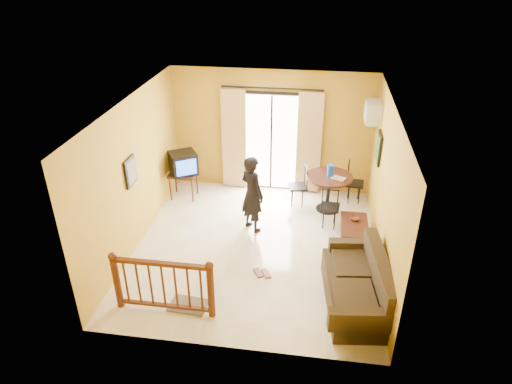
# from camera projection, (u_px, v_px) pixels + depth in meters

# --- Properties ---
(ground) EXTENTS (5.00, 5.00, 0.00)m
(ground) POSITION_uv_depth(u_px,v_px,m) (255.00, 247.00, 8.73)
(ground) COLOR beige
(ground) RESTS_ON ground
(room_shell) EXTENTS (5.00, 5.00, 5.00)m
(room_shell) POSITION_uv_depth(u_px,v_px,m) (255.00, 167.00, 7.92)
(room_shell) COLOR white
(room_shell) RESTS_ON ground
(balcony_door) EXTENTS (2.25, 0.14, 2.46)m
(balcony_door) POSITION_uv_depth(u_px,v_px,m) (271.00, 142.00, 10.28)
(balcony_door) COLOR black
(balcony_door) RESTS_ON ground
(tv_table) EXTENTS (0.61, 0.50, 0.61)m
(tv_table) POSITION_uv_depth(u_px,v_px,m) (183.00, 176.00, 10.23)
(tv_table) COLOR black
(tv_table) RESTS_ON ground
(television) EXTENTS (0.73, 0.72, 0.50)m
(television) POSITION_uv_depth(u_px,v_px,m) (183.00, 163.00, 10.06)
(television) COLOR black
(television) RESTS_ON tv_table
(picture_left) EXTENTS (0.05, 0.42, 0.52)m
(picture_left) POSITION_uv_depth(u_px,v_px,m) (131.00, 172.00, 8.10)
(picture_left) COLOR black
(picture_left) RESTS_ON room_shell
(dining_table) EXTENTS (0.98, 0.98, 0.81)m
(dining_table) POSITION_uv_depth(u_px,v_px,m) (329.00, 183.00, 9.67)
(dining_table) COLOR black
(dining_table) RESTS_ON ground
(water_jug) EXTENTS (0.14, 0.14, 0.27)m
(water_jug) POSITION_uv_depth(u_px,v_px,m) (331.00, 171.00, 9.51)
(water_jug) COLOR blue
(water_jug) RESTS_ON dining_table
(serving_tray) EXTENTS (0.33, 0.28, 0.02)m
(serving_tray) POSITION_uv_depth(u_px,v_px,m) (338.00, 178.00, 9.48)
(serving_tray) COLOR beige
(serving_tray) RESTS_ON dining_table
(dining_chairs) EXTENTS (1.70, 1.55, 0.95)m
(dining_chairs) POSITION_uv_depth(u_px,v_px,m) (326.00, 210.00, 9.95)
(dining_chairs) COLOR black
(dining_chairs) RESTS_ON ground
(air_conditioner) EXTENTS (0.31, 0.60, 0.40)m
(air_conditioner) POSITION_uv_depth(u_px,v_px,m) (373.00, 112.00, 9.13)
(air_conditioner) COLOR silver
(air_conditioner) RESTS_ON room_shell
(botanical_print) EXTENTS (0.05, 0.50, 0.60)m
(botanical_print) POSITION_uv_depth(u_px,v_px,m) (379.00, 148.00, 8.79)
(botanical_print) COLOR black
(botanical_print) RESTS_ON room_shell
(coffee_table) EXTENTS (0.51, 0.92, 0.41)m
(coffee_table) POSITION_uv_depth(u_px,v_px,m) (354.00, 230.00, 8.76)
(coffee_table) COLOR black
(coffee_table) RESTS_ON ground
(bowl) EXTENTS (0.22, 0.22, 0.06)m
(bowl) POSITION_uv_depth(u_px,v_px,m) (355.00, 219.00, 8.82)
(bowl) COLOR brown
(bowl) RESTS_ON coffee_table
(sofa) EXTENTS (1.09, 2.01, 0.91)m
(sofa) POSITION_uv_depth(u_px,v_px,m) (360.00, 287.00, 7.20)
(sofa) COLOR #302312
(sofa) RESTS_ON ground
(standing_person) EXTENTS (0.69, 0.67, 1.60)m
(standing_person) POSITION_uv_depth(u_px,v_px,m) (252.00, 194.00, 8.94)
(standing_person) COLOR black
(standing_person) RESTS_ON ground
(stair_balustrade) EXTENTS (1.63, 0.13, 1.04)m
(stair_balustrade) POSITION_uv_depth(u_px,v_px,m) (163.00, 282.00, 6.96)
(stair_balustrade) COLOR #471E0F
(stair_balustrade) RESTS_ON ground
(doormat) EXTENTS (0.63, 0.44, 0.02)m
(doormat) POSITION_uv_depth(u_px,v_px,m) (189.00, 305.00, 7.32)
(doormat) COLOR #5F554C
(doormat) RESTS_ON ground
(sandals) EXTENTS (0.35, 0.27, 0.03)m
(sandals) POSITION_uv_depth(u_px,v_px,m) (262.00, 273.00, 8.02)
(sandals) COLOR brown
(sandals) RESTS_ON ground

